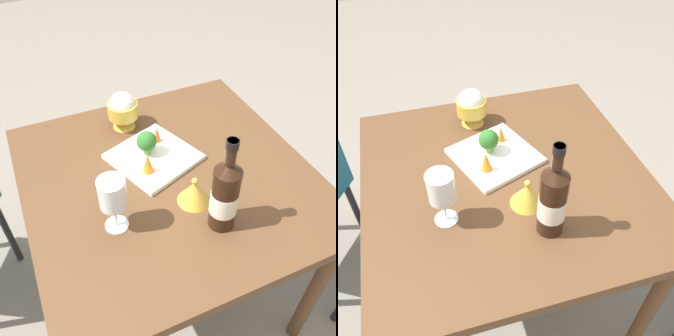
{
  "view_description": "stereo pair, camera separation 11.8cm",
  "coord_description": "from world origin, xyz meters",
  "views": [
    {
      "loc": [
        0.78,
        -0.35,
        1.58
      ],
      "look_at": [
        0.0,
        0.0,
        0.76
      ],
      "focal_mm": 39.79,
      "sensor_mm": 36.0,
      "label": 1
    },
    {
      "loc": [
        0.82,
        -0.24,
        1.58
      ],
      "look_at": [
        0.0,
        0.0,
        0.76
      ],
      "focal_mm": 39.79,
      "sensor_mm": 36.0,
      "label": 2
    }
  ],
  "objects": [
    {
      "name": "carrot_garnish_left",
      "position": [
        -0.16,
        0.03,
        0.77
      ],
      "size": [
        0.03,
        0.03,
        0.06
      ],
      "color": "orange",
      "rests_on": "serving_plate"
    },
    {
      "name": "wine_bottle",
      "position": [
        0.24,
        0.06,
        0.84
      ],
      "size": [
        0.08,
        0.08,
        0.3
      ],
      "color": "black",
      "rests_on": "dining_table"
    },
    {
      "name": "rice_bowl_lid",
      "position": [
        0.13,
        0.03,
        0.76
      ],
      "size": [
        0.1,
        0.1,
        0.09
      ],
      "color": "gold",
      "rests_on": "dining_table"
    },
    {
      "name": "wine_glass",
      "position": [
        0.13,
        -0.22,
        0.86
      ],
      "size": [
        0.08,
        0.08,
        0.18
      ],
      "color": "white",
      "rests_on": "dining_table"
    },
    {
      "name": "carrot_garnish_right",
      "position": [
        -0.03,
        -0.06,
        0.78
      ],
      "size": [
        0.04,
        0.04,
        0.07
      ],
      "color": "orange",
      "rests_on": "serving_plate"
    },
    {
      "name": "ground_plane",
      "position": [
        0.0,
        0.0,
        0.0
      ],
      "size": [
        8.0,
        8.0,
        0.0
      ],
      "primitive_type": "plane",
      "color": "gray"
    },
    {
      "name": "broccoli_floret",
      "position": [
        -0.11,
        -0.03,
        0.79
      ],
      "size": [
        0.07,
        0.07,
        0.09
      ],
      "color": "#729E4C",
      "rests_on": "serving_plate"
    },
    {
      "name": "rice_bowl",
      "position": [
        -0.3,
        -0.04,
        0.8
      ],
      "size": [
        0.11,
        0.11,
        0.14
      ],
      "color": "gold",
      "rests_on": "dining_table"
    },
    {
      "name": "dining_table",
      "position": [
        0.0,
        0.0,
        0.64
      ],
      "size": [
        0.91,
        0.91,
        0.73
      ],
      "color": "brown",
      "rests_on": "ground_plane"
    },
    {
      "name": "serving_plate",
      "position": [
        -0.09,
        -0.01,
        0.73
      ],
      "size": [
        0.32,
        0.32,
        0.02
      ],
      "rotation": [
        0.0,
        0.0,
        0.36
      ],
      "color": "white",
      "rests_on": "dining_table"
    }
  ]
}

